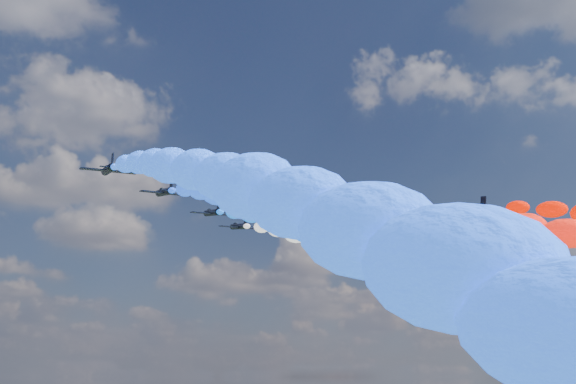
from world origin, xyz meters
name	(u,v)px	position (x,y,z in m)	size (l,w,h in m)	color
jet_0	(108,170)	(-33.82, -5.34, 102.61)	(8.33, 11.17, 2.46)	black
trail_0	(236,220)	(-33.82, -61.51, 84.33)	(7.32, 110.33, 42.35)	#1F58FF
jet_1	(165,192)	(-22.33, 5.09, 102.61)	(8.33, 11.17, 2.46)	black
trail_1	(310,249)	(-22.33, -51.08, 84.33)	(7.32, 110.33, 42.35)	#1A4EFF
jet_2	(212,213)	(-9.75, 17.52, 102.61)	(8.33, 11.17, 2.46)	black
trail_2	(360,272)	(-9.75, -38.66, 84.33)	(7.32, 110.33, 42.35)	#105EF9
jet_3	(268,211)	(-0.73, 11.38, 102.61)	(8.33, 11.17, 2.46)	black
trail_3	(454,270)	(-0.73, -44.80, 84.33)	(7.32, 110.33, 42.35)	silver
jet_4	(239,226)	(-0.39, 28.14, 102.61)	(8.33, 11.17, 2.46)	black
trail_4	(382,286)	(-0.39, -28.04, 84.33)	(7.32, 110.33, 42.35)	silver
jet_5	(315,219)	(10.54, 14.50, 102.61)	(8.33, 11.17, 2.46)	black
trail_5	(514,278)	(10.54, -41.68, 84.33)	(7.32, 110.33, 42.35)	red
jet_6	(392,215)	(22.50, 5.41, 102.61)	(8.33, 11.17, 2.46)	black
jet_7	(471,209)	(32.85, -5.54, 102.61)	(8.33, 11.17, 2.46)	black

